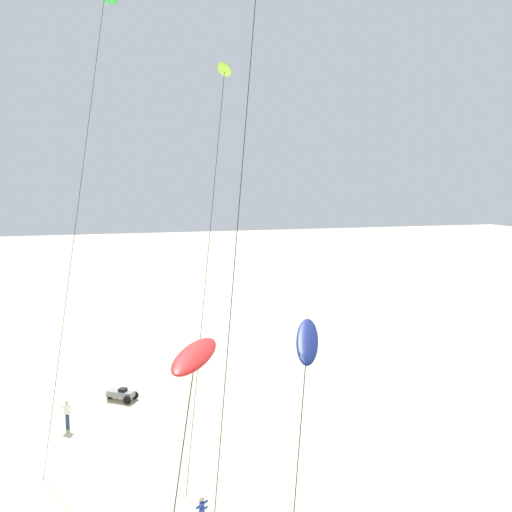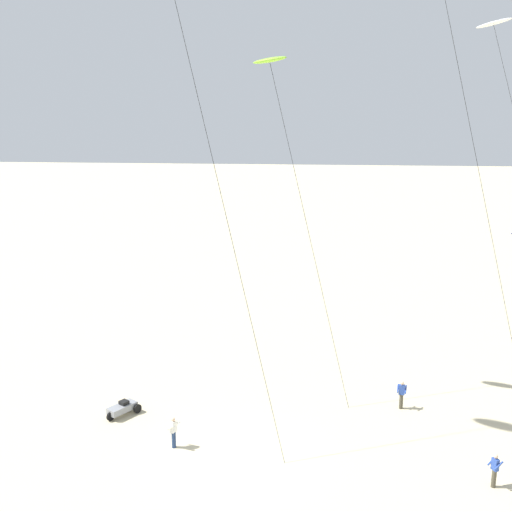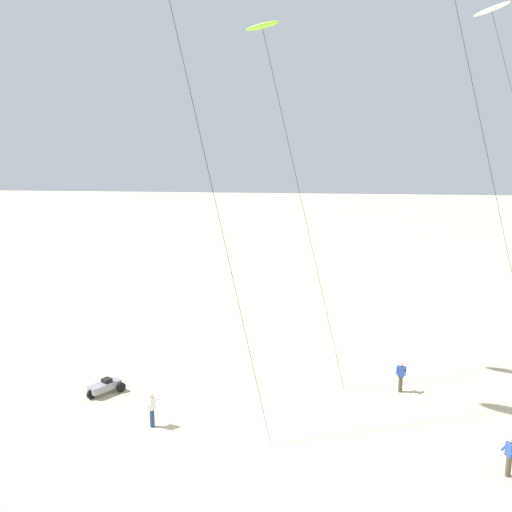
{
  "view_description": "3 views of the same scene",
  "coord_description": "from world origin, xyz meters",
  "px_view_note": "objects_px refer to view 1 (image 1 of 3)",
  "views": [
    {
      "loc": [
        29.81,
        1.51,
        13.88
      ],
      "look_at": [
        3.26,
        9.53,
        10.34
      ],
      "focal_mm": 41.08,
      "sensor_mm": 36.0,
      "label": 1
    },
    {
      "loc": [
        3.12,
        -29.76,
        17.88
      ],
      "look_at": [
        0.33,
        5.61,
        8.89
      ],
      "focal_mm": 46.74,
      "sensor_mm": 36.0,
      "label": 2
    },
    {
      "loc": [
        4.16,
        -23.24,
        13.09
      ],
      "look_at": [
        0.24,
        10.99,
        6.23
      ],
      "focal_mm": 39.39,
      "sensor_mm": 36.0,
      "label": 3
    }
  ],
  "objects_px": {
    "kite_navy": "(307,344)",
    "beach_buggy": "(122,394)",
    "kite_lime": "(224,76)",
    "kite_flyer_nearest": "(67,414)",
    "kite_red": "(194,359)"
  },
  "relations": [
    {
      "from": "kite_lime",
      "to": "beach_buggy",
      "type": "bearing_deg",
      "value": -148.34
    },
    {
      "from": "kite_red",
      "to": "kite_navy",
      "type": "bearing_deg",
      "value": 115.82
    },
    {
      "from": "kite_red",
      "to": "kite_lime",
      "type": "xyz_separation_m",
      "value": [
        -16.23,
        4.7,
        9.13
      ]
    },
    {
      "from": "kite_lime",
      "to": "kite_navy",
      "type": "distance_m",
      "value": 17.47
    },
    {
      "from": "kite_navy",
      "to": "kite_red",
      "type": "bearing_deg",
      "value": -64.18
    },
    {
      "from": "kite_flyer_nearest",
      "to": "beach_buggy",
      "type": "height_order",
      "value": "kite_flyer_nearest"
    },
    {
      "from": "kite_navy",
      "to": "kite_flyer_nearest",
      "type": "relative_size",
      "value": 6.06
    },
    {
      "from": "kite_navy",
      "to": "beach_buggy",
      "type": "height_order",
      "value": "kite_navy"
    },
    {
      "from": "kite_red",
      "to": "kite_flyer_nearest",
      "type": "height_order",
      "value": "kite_red"
    },
    {
      "from": "kite_lime",
      "to": "kite_flyer_nearest",
      "type": "xyz_separation_m",
      "value": [
        -4.41,
        -8.14,
        -18.15
      ]
    },
    {
      "from": "kite_navy",
      "to": "beach_buggy",
      "type": "xyz_separation_m",
      "value": [
        -22.56,
        -3.59,
        -9.09
      ]
    },
    {
      "from": "kite_navy",
      "to": "kite_flyer_nearest",
      "type": "height_order",
      "value": "kite_navy"
    },
    {
      "from": "kite_lime",
      "to": "kite_flyer_nearest",
      "type": "distance_m",
      "value": 20.37
    },
    {
      "from": "kite_navy",
      "to": "kite_flyer_nearest",
      "type": "distance_m",
      "value": 21.96
    },
    {
      "from": "kite_lime",
      "to": "beach_buggy",
      "type": "relative_size",
      "value": 9.79
    }
  ]
}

